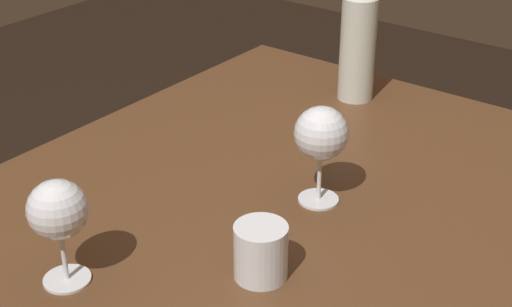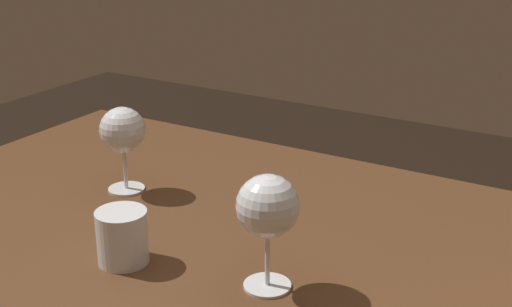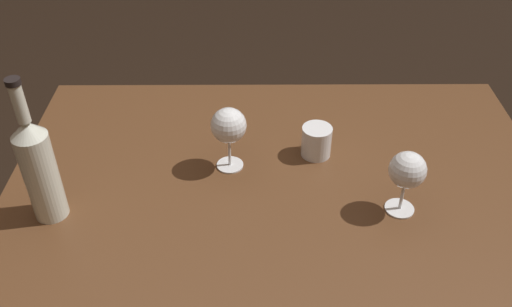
# 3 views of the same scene
# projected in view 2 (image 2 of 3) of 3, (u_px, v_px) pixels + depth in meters

# --- Properties ---
(dining_table) EXTENTS (1.30, 0.90, 0.74)m
(dining_table) POSITION_uv_depth(u_px,v_px,m) (220.00, 298.00, 1.11)
(dining_table) COLOR #56351E
(dining_table) RESTS_ON ground
(wine_glass_left) EXTENTS (0.09, 0.09, 0.16)m
(wine_glass_left) POSITION_uv_depth(u_px,v_px,m) (268.00, 209.00, 0.93)
(wine_glass_left) COLOR white
(wine_glass_left) RESTS_ON dining_table
(wine_glass_right) EXTENTS (0.08, 0.08, 0.16)m
(wine_glass_right) POSITION_uv_depth(u_px,v_px,m) (123.00, 132.00, 1.24)
(wine_glass_right) COLOR white
(wine_glass_right) RESTS_ON dining_table
(water_tumbler) EXTENTS (0.08, 0.08, 0.08)m
(water_tumbler) POSITION_uv_depth(u_px,v_px,m) (123.00, 240.00, 1.02)
(water_tumbler) COLOR white
(water_tumbler) RESTS_ON dining_table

